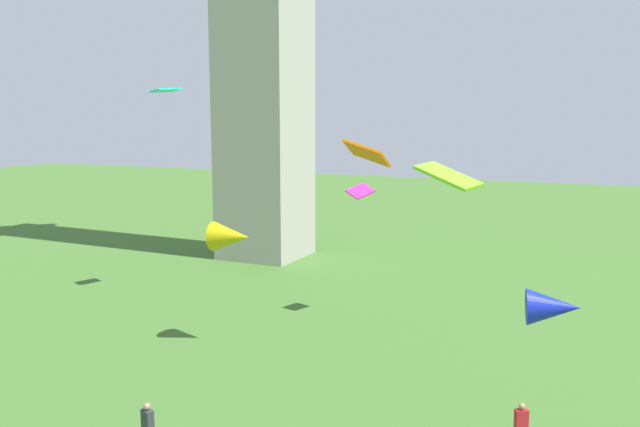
# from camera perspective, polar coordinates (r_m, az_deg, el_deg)

# --- Properties ---
(person_0) EXTENTS (0.53, 0.40, 1.77)m
(person_0) POSITION_cam_1_polar(r_m,az_deg,el_deg) (24.03, -15.14, -17.71)
(person_0) COLOR #235693
(person_0) RESTS_ON ground_plane
(person_2) EXTENTS (0.51, 0.45, 1.70)m
(person_2) POSITION_cam_1_polar(r_m,az_deg,el_deg) (24.45, 17.53, -17.43)
(person_2) COLOR #235693
(person_2) RESTS_ON ground_plane
(kite_flying_0) EXTENTS (1.53, 1.20, 1.01)m
(kite_flying_0) POSITION_cam_1_polar(r_m,az_deg,el_deg) (17.43, 20.14, -7.87)
(kite_flying_0) COLOR #1322B5
(kite_flying_1) EXTENTS (2.18, 1.55, 1.56)m
(kite_flying_1) POSITION_cam_1_polar(r_m,az_deg,el_deg) (32.24, -7.93, -2.08)
(kite_flying_1) COLOR #B5A90B
(kite_flying_2) EXTENTS (1.35, 1.10, 0.86)m
(kite_flying_2) POSITION_cam_1_polar(r_m,az_deg,el_deg) (18.92, 4.17, 5.40)
(kite_flying_2) COLOR orange
(kite_flying_3) EXTENTS (1.64, 1.96, 0.32)m
(kite_flying_3) POSITION_cam_1_polar(r_m,az_deg,el_deg) (42.08, -13.61, 10.66)
(kite_flying_3) COLOR #1AEEC7
(kite_flying_4) EXTENTS (1.79, 1.44, 0.68)m
(kite_flying_4) POSITION_cam_1_polar(r_m,az_deg,el_deg) (17.58, 11.41, 3.30)
(kite_flying_4) COLOR #7BEA22
(kite_flying_5) EXTENTS (1.48, 1.60, 0.83)m
(kite_flying_5) POSITION_cam_1_polar(r_m,az_deg,el_deg) (36.53, 3.63, 2.01)
(kite_flying_5) COLOR #EF248F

